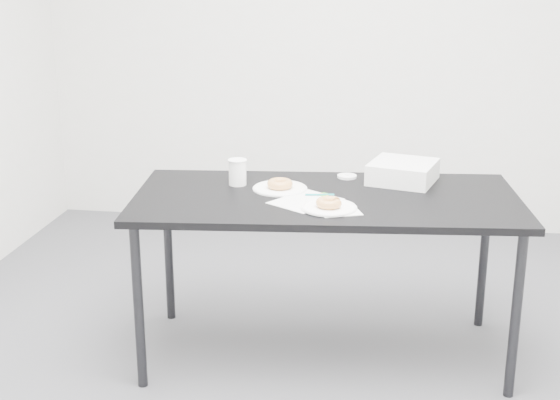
# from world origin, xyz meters

# --- Properties ---
(floor) EXTENTS (4.00, 4.00, 0.00)m
(floor) POSITION_xyz_m (0.00, 0.00, 0.00)
(floor) COLOR #4E4F54
(floor) RESTS_ON ground
(wall_back) EXTENTS (4.00, 0.02, 2.70)m
(wall_back) POSITION_xyz_m (0.00, 2.00, 1.35)
(wall_back) COLOR white
(wall_back) RESTS_ON floor
(table) EXTENTS (1.77, 0.96, 0.77)m
(table) POSITION_xyz_m (0.08, 0.12, 0.72)
(table) COLOR black
(table) RESTS_ON floor
(scorecard) EXTENTS (0.34, 0.35, 0.00)m
(scorecard) POSITION_xyz_m (-0.00, 0.02, 0.78)
(scorecard) COLOR white
(scorecard) RESTS_ON table
(logo_patch) EXTENTS (0.06, 0.06, 0.00)m
(logo_patch) POSITION_xyz_m (0.07, 0.12, 0.78)
(logo_patch) COLOR green
(logo_patch) RESTS_ON scorecard
(pen) EXTENTS (0.13, 0.03, 0.01)m
(pen) POSITION_xyz_m (0.05, 0.11, 0.78)
(pen) COLOR #0B757B
(pen) RESTS_ON scorecard
(napkin) EXTENTS (0.21, 0.21, 0.00)m
(napkin) POSITION_xyz_m (0.15, -0.09, 0.78)
(napkin) COLOR white
(napkin) RESTS_ON table
(plate_near) EXTENTS (0.24, 0.24, 0.01)m
(plate_near) POSITION_xyz_m (0.10, -0.07, 0.78)
(plate_near) COLOR white
(plate_near) RESTS_ON napkin
(donut_near) EXTENTS (0.13, 0.13, 0.04)m
(donut_near) POSITION_xyz_m (0.10, -0.07, 0.80)
(donut_near) COLOR #C6773E
(donut_near) RESTS_ON plate_near
(plate_far) EXTENTS (0.25, 0.25, 0.01)m
(plate_far) POSITION_xyz_m (-0.14, 0.19, 0.78)
(plate_far) COLOR white
(plate_far) RESTS_ON table
(donut_far) EXTENTS (0.14, 0.14, 0.04)m
(donut_far) POSITION_xyz_m (-0.14, 0.19, 0.80)
(donut_far) COLOR #C6773E
(donut_far) RESTS_ON plate_far
(coffee_cup) EXTENTS (0.08, 0.08, 0.12)m
(coffee_cup) POSITION_xyz_m (-0.35, 0.23, 0.84)
(coffee_cup) COLOR white
(coffee_cup) RESTS_ON table
(cup_lid) EXTENTS (0.09, 0.09, 0.01)m
(cup_lid) POSITION_xyz_m (0.15, 0.42, 0.78)
(cup_lid) COLOR white
(cup_lid) RESTS_ON table
(bakery_box) EXTENTS (0.35, 0.35, 0.10)m
(bakery_box) POSITION_xyz_m (0.41, 0.40, 0.82)
(bakery_box) COLOR silver
(bakery_box) RESTS_ON table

